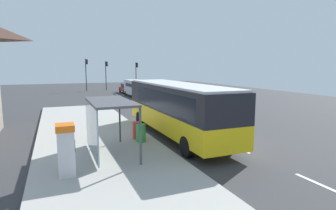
{
  "coord_description": "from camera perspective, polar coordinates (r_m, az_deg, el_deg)",
  "views": [
    {
      "loc": [
        -8.43,
        -12.61,
        4.22
      ],
      "look_at": [
        -1.0,
        5.32,
        1.5
      ],
      "focal_mm": 29.6,
      "sensor_mm": 36.0,
      "label": 1
    }
  ],
  "objects": [
    {
      "name": "ticket_machine",
      "position": [
        11.04,
        -20.27,
        -8.58
      ],
      "size": [
        0.66,
        0.76,
        1.94
      ],
      "color": "silver",
      "rests_on": "sidewalk_platform"
    },
    {
      "name": "lane_stripe_seg_7",
      "position": [
        42.71,
        -10.68,
        2.19
      ],
      "size": [
        0.16,
        2.2,
        0.01
      ],
      "primitive_type": "cube",
      "color": "silver",
      "rests_on": "ground"
    },
    {
      "name": "sedan_near",
      "position": [
        44.28,
        -8.43,
        3.46
      ],
      "size": [
        1.95,
        4.45,
        1.52
      ],
      "color": "#A51919",
      "rests_on": "ground"
    },
    {
      "name": "lane_stripe_seg_1",
      "position": [
        15.09,
        13.85,
        -8.48
      ],
      "size": [
        0.16,
        2.2,
        0.01
      ],
      "primitive_type": "cube",
      "color": "silver",
      "rests_on": "ground"
    },
    {
      "name": "bus",
      "position": [
        16.56,
        1.67,
        -0.28
      ],
      "size": [
        2.56,
        11.02,
        3.21
      ],
      "color": "yellow",
      "rests_on": "ground"
    },
    {
      "name": "ground_plane",
      "position": [
        28.23,
        -4.87,
        -0.68
      ],
      "size": [
        56.0,
        92.0,
        0.04
      ],
      "primitive_type": "cube",
      "color": "#38383A"
    },
    {
      "name": "lane_stripe_seg_2",
      "position": [
        19.21,
        4.97,
        -4.73
      ],
      "size": [
        0.16,
        2.2,
        0.01
      ],
      "primitive_type": "cube",
      "color": "silver",
      "rests_on": "ground"
    },
    {
      "name": "bus_shelter",
      "position": [
        12.85,
        -13.18,
        -1.75
      ],
      "size": [
        1.8,
        4.0,
        2.5
      ],
      "color": "#4C4C51",
      "rests_on": "sidewalk_platform"
    },
    {
      "name": "traffic_light_near_side",
      "position": [
        50.41,
        -6.51,
        6.87
      ],
      "size": [
        0.49,
        0.28,
        4.93
      ],
      "color": "#2D2D2D",
      "rests_on": "ground"
    },
    {
      "name": "traffic_light_median",
      "position": [
        50.81,
        -12.59,
        6.87
      ],
      "size": [
        0.49,
        0.28,
        5.11
      ],
      "color": "#2D2D2D",
      "rests_on": "ground"
    },
    {
      "name": "recycling_bin_green",
      "position": [
        15.09,
        -5.61,
        -5.73
      ],
      "size": [
        0.52,
        0.52,
        0.95
      ],
      "primitive_type": "cylinder",
      "color": "green",
      "rests_on": "sidewalk_platform"
    },
    {
      "name": "lane_stripe_seg_4",
      "position": [
        28.3,
        -4.39,
        -0.6
      ],
      "size": [
        0.16,
        2.2,
        0.01
      ],
      "primitive_type": "cube",
      "color": "silver",
      "rests_on": "ground"
    },
    {
      "name": "lane_stripe_seg_5",
      "position": [
        33.05,
        -7.09,
        0.6
      ],
      "size": [
        0.16,
        2.2,
        0.01
      ],
      "primitive_type": "cube",
      "color": "silver",
      "rests_on": "ground"
    },
    {
      "name": "traffic_light_far_side",
      "position": [
        49.53,
        -16.46,
        6.96
      ],
      "size": [
        0.49,
        0.28,
        5.47
      ],
      "color": "#2D2D2D",
      "rests_on": "ground"
    },
    {
      "name": "white_van",
      "position": [
        39.08,
        -6.68,
        3.71
      ],
      "size": [
        2.1,
        5.23,
        2.3
      ],
      "color": "silver",
      "rests_on": "ground"
    },
    {
      "name": "sidewalk_platform",
      "position": [
        15.32,
        -14.19,
        -7.92
      ],
      "size": [
        6.2,
        30.0,
        0.18
      ],
      "primitive_type": "cube",
      "color": "#ADAAA3",
      "rests_on": "ground"
    },
    {
      "name": "recycling_bin_red",
      "position": [
        15.74,
        -6.36,
        -5.17
      ],
      "size": [
        0.52,
        0.52,
        0.95
      ],
      "primitive_type": "cylinder",
      "color": "red",
      "rests_on": "sidewalk_platform"
    },
    {
      "name": "lane_stripe_seg_3",
      "position": [
        23.66,
        -0.61,
        -2.28
      ],
      "size": [
        0.16,
        2.2,
        0.01
      ],
      "primitive_type": "cube",
      "color": "silver",
      "rests_on": "ground"
    },
    {
      "name": "lane_stripe_seg_0",
      "position": [
        11.69,
        28.95,
        -14.19
      ],
      "size": [
        0.16,
        2.2,
        0.01
      ],
      "primitive_type": "cube",
      "color": "silver",
      "rests_on": "ground"
    },
    {
      "name": "lane_stripe_seg_6",
      "position": [
        37.86,
        -9.11,
        1.49
      ],
      "size": [
        0.16,
        2.2,
        0.01
      ],
      "primitive_type": "cube",
      "color": "silver",
      "rests_on": "ground"
    }
  ]
}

